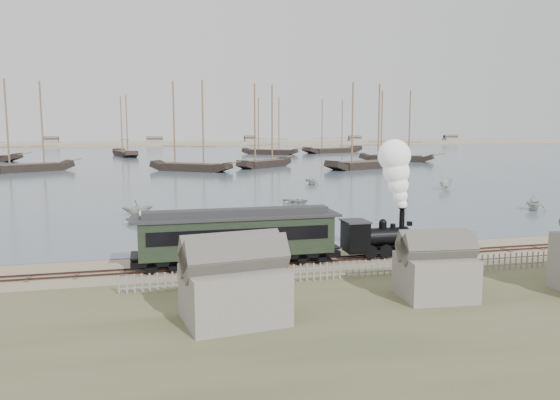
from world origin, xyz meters
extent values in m
plane|color=gray|center=(0.00, 0.00, 0.00)|extent=(600.00, 600.00, 0.00)
cube|color=#41515D|center=(0.00, 170.00, 0.03)|extent=(600.00, 336.00, 0.06)
cube|color=#3B2520|center=(0.00, -2.50, 0.10)|extent=(120.00, 0.08, 0.12)
cube|color=#3B2520|center=(0.00, -1.50, 0.10)|extent=(120.00, 0.08, 0.12)
cube|color=#3E3228|center=(0.00, -2.00, 0.03)|extent=(120.00, 1.80, 0.06)
cube|color=tan|center=(0.00, 250.00, 0.00)|extent=(500.00, 20.00, 1.80)
cube|color=black|center=(3.37, -2.00, 0.67)|extent=(6.30, 1.85, 0.23)
cylinder|color=black|center=(3.00, -2.00, 1.60)|extent=(3.89, 1.39, 1.39)
cube|color=black|center=(0.96, -2.00, 1.78)|extent=(1.67, 2.04, 2.13)
cube|color=#2B2B2E|center=(0.96, -2.00, 2.89)|extent=(1.85, 2.22, 0.11)
cylinder|color=black|center=(4.76, -2.00, 2.85)|extent=(0.41, 0.41, 1.48)
sphere|color=black|center=(3.18, -2.00, 2.68)|extent=(0.59, 0.59, 0.59)
cone|color=black|center=(6.33, -2.00, 0.58)|extent=(1.30, 1.85, 1.85)
cube|color=black|center=(5.41, -2.00, 2.52)|extent=(0.32, 0.32, 0.32)
cube|color=black|center=(-8.03, -2.00, 0.74)|extent=(14.83, 2.44, 0.37)
cube|color=black|center=(-8.03, -2.00, 2.22)|extent=(13.77, 2.65, 2.65)
cube|color=black|center=(-8.03, -3.34, 2.49)|extent=(12.71, 0.06, 0.95)
cube|color=black|center=(-8.03, -0.66, 2.49)|extent=(12.71, 0.06, 0.95)
cube|color=#2B2B2E|center=(-8.03, -2.00, 3.60)|extent=(14.83, 2.86, 0.19)
cube|color=#2B2B2E|center=(-8.03, -2.00, 3.92)|extent=(13.24, 1.27, 0.48)
imported|color=beige|center=(-7.98, -0.24, 0.34)|extent=(3.01, 3.73, 0.68)
imported|color=beige|center=(-14.84, 16.58, 0.46)|extent=(4.77, 4.63, 0.81)
imported|color=beige|center=(-15.34, 22.92, 0.94)|extent=(3.34, 3.73, 1.77)
imported|color=beige|center=(-0.01, 14.98, 0.70)|extent=(3.33, 1.28, 1.28)
imported|color=beige|center=(4.50, 27.86, 0.41)|extent=(3.88, 4.14, 0.70)
imported|color=beige|center=(30.52, 15.48, 0.97)|extent=(4.41, 4.20, 1.82)
imported|color=beige|center=(31.57, 37.01, 0.85)|extent=(3.97, 4.03, 1.59)
imported|color=beige|center=(13.05, 48.87, 0.89)|extent=(4.05, 3.87, 1.66)
camera|label=1|loc=(-14.13, -39.88, 9.98)|focal=35.00mm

